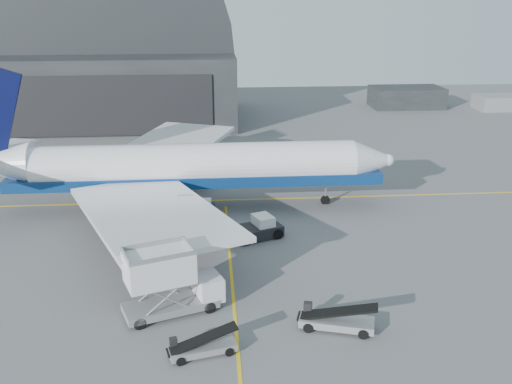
{
  "coord_description": "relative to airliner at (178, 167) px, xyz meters",
  "views": [
    {
      "loc": [
        -1.34,
        -39.57,
        21.77
      ],
      "look_at": [
        2.62,
        9.66,
        4.5
      ],
      "focal_mm": 40.0,
      "sensor_mm": 36.0,
      "label": 1
    }
  ],
  "objects": [
    {
      "name": "belt_loader_b",
      "position": [
        11.7,
        -24.28,
        -3.91
      ],
      "size": [
        5.49,
        3.09,
        2.05
      ],
      "rotation": [
        0.0,
        0.0,
        -0.29
      ],
      "color": "gray",
      "rests_on": "ground"
    },
    {
      "name": "traffic_cone",
      "position": [
        1.46,
        -15.9,
        -4.3
      ],
      "size": [
        0.37,
        0.37,
        0.53
      ],
      "color": "#DE5807",
      "rests_on": "ground"
    },
    {
      "name": "belt_loader_a",
      "position": [
        2.59,
        -26.49,
        -4.01
      ],
      "size": [
        4.67,
        2.45,
        1.74
      ],
      "rotation": [
        0.0,
        0.0,
        0.24
      ],
      "color": "gray",
      "rests_on": "ground"
    },
    {
      "name": "pushback_tug",
      "position": [
        7.68,
        -8.38,
        -3.75
      ],
      "size": [
        5.21,
        4.1,
        2.13
      ],
      "rotation": [
        0.0,
        0.0,
        0.39
      ],
      "color": "black",
      "rests_on": "ground"
    },
    {
      "name": "distant_bldg_a",
      "position": [
        42.89,
        54.01,
        -4.55
      ],
      "size": [
        14.0,
        8.0,
        4.0
      ],
      "primitive_type": "cube",
      "color": "black",
      "rests_on": "ground"
    },
    {
      "name": "hangar",
      "position": [
        -17.11,
        46.96,
        5.0
      ],
      "size": [
        50.0,
        28.3,
        28.0
      ],
      "color": "black",
      "rests_on": "ground"
    },
    {
      "name": "catering_truck",
      "position": [
        0.26,
        -21.31,
        -2.09
      ],
      "size": [
        7.52,
        4.85,
        4.86
      ],
      "rotation": [
        0.0,
        0.0,
        0.35
      ],
      "color": "gray",
      "rests_on": "ground"
    },
    {
      "name": "distant_bldg_b",
      "position": [
        59.89,
        50.01,
        -4.55
      ],
      "size": [
        8.0,
        6.0,
        2.8
      ],
      "primitive_type": "cube",
      "color": "gray",
      "rests_on": "ground"
    },
    {
      "name": "taxi_lines",
      "position": [
        4.89,
        -5.32,
        -4.54
      ],
      "size": [
        80.0,
        42.12,
        0.02
      ],
      "color": "yellow",
      "rests_on": "ground"
    },
    {
      "name": "airliner",
      "position": [
        0.0,
        0.0,
        0.0
      ],
      "size": [
        46.3,
        44.9,
        16.25
      ],
      "color": "white",
      "rests_on": "ground"
    },
    {
      "name": "ground",
      "position": [
        4.89,
        -17.99,
        -4.55
      ],
      "size": [
        200.0,
        200.0,
        0.0
      ],
      "primitive_type": "plane",
      "color": "#565659",
      "rests_on": "ground"
    }
  ]
}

